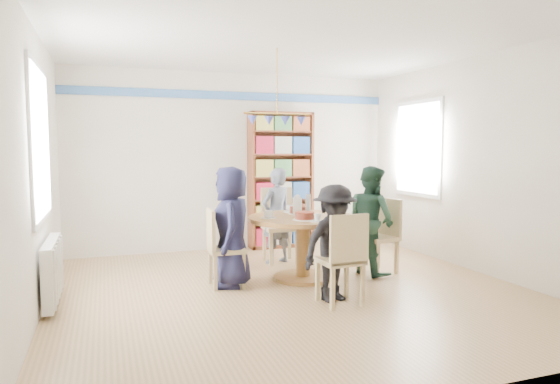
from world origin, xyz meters
name	(u,v)px	position (x,y,z in m)	size (l,w,h in m)	color
ground	(292,290)	(0.00, 0.00, 0.00)	(5.00, 5.00, 0.00)	tan
room_shell	(247,140)	(-0.26, 0.87, 1.65)	(5.00, 5.00, 5.00)	white
radiator	(52,271)	(-2.42, 0.30, 0.35)	(0.12, 1.00, 0.60)	silver
dining_table	(303,233)	(0.29, 0.41, 0.56)	(1.30, 1.30, 0.75)	olive
chair_left	(220,244)	(-0.71, 0.41, 0.48)	(0.40, 0.40, 0.88)	tan
chair_right	(382,232)	(1.36, 0.39, 0.51)	(0.49, 0.49, 0.92)	tan
chair_far	(279,221)	(0.34, 1.41, 0.56)	(0.48, 0.48, 1.01)	tan
chair_near	(344,255)	(0.29, -0.66, 0.51)	(0.42, 0.42, 0.92)	tan
person_left	(231,227)	(-0.58, 0.40, 0.68)	(0.66, 0.43, 1.35)	#161732
person_right	(371,220)	(1.19, 0.39, 0.67)	(0.65, 0.51, 1.34)	#1B3628
person_far	(276,216)	(0.27, 1.31, 0.64)	(0.47, 0.31, 1.29)	gray
person_near	(335,243)	(0.27, -0.49, 0.60)	(0.77, 0.44, 1.19)	black
bookshelf	(281,181)	(0.70, 2.34, 1.04)	(1.01, 0.30, 2.11)	brown
tableware	(301,211)	(0.27, 0.44, 0.81)	(1.04, 1.04, 0.27)	white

